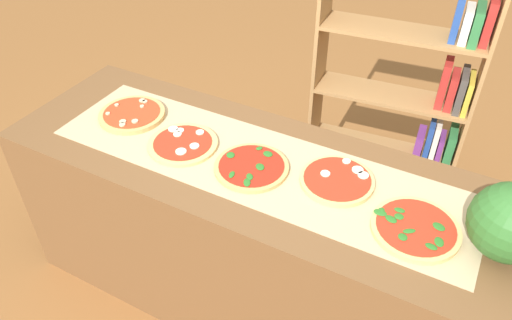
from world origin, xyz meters
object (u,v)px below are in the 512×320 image
at_px(pizza_mozzarella_1, 183,144).
at_px(bookshelf, 411,105).
at_px(pizza_spinach_2, 251,167).
at_px(pizza_mozzarella_3, 337,180).
at_px(pizza_mushroom_0, 132,114).
at_px(pizza_spinach_4, 415,228).
at_px(watermelon, 510,223).

relative_size(pizza_mozzarella_1, bookshelf, 0.20).
bearing_deg(pizza_spinach_2, pizza_mozzarella_3, 14.67).
bearing_deg(pizza_mozzarella_1, pizza_mushroom_0, 167.99).
height_order(pizza_mushroom_0, bookshelf, bookshelf).
distance_m(pizza_mozzarella_3, pizza_spinach_4, 0.35).
height_order(pizza_spinach_2, pizza_mozzarella_3, pizza_mozzarella_3).
distance_m(pizza_spinach_4, watermelon, 0.30).
distance_m(watermelon, bookshelf, 1.21).
relative_size(pizza_spinach_2, pizza_mozzarella_3, 1.04).
xyz_separation_m(pizza_spinach_4, watermelon, (0.27, 0.04, 0.12)).
xyz_separation_m(pizza_mozzarella_3, watermelon, (0.61, -0.07, 0.12)).
bearing_deg(pizza_mozzarella_1, pizza_mozzarella_3, 7.57).
bearing_deg(pizza_spinach_4, pizza_spinach_2, 177.88).
relative_size(pizza_mushroom_0, pizza_mozzarella_1, 1.01).
bearing_deg(pizza_spinach_2, pizza_mushroom_0, 174.05).
xyz_separation_m(pizza_spinach_2, bookshelf, (0.41, 1.06, -0.18)).
bearing_deg(pizza_mozzarella_3, pizza_spinach_2, -165.33).
relative_size(pizza_mushroom_0, pizza_spinach_4, 0.97).
relative_size(pizza_mushroom_0, bookshelf, 0.20).
distance_m(pizza_mozzarella_1, pizza_spinach_4, 1.01).
xyz_separation_m(pizza_mushroom_0, bookshelf, (1.09, 0.99, -0.18)).
xyz_separation_m(pizza_mushroom_0, watermelon, (1.62, -0.05, 0.12)).
bearing_deg(watermelon, pizza_mushroom_0, 178.21).
relative_size(pizza_mozzarella_3, watermelon, 1.09).
distance_m(pizza_mushroom_0, bookshelf, 1.48).
relative_size(pizza_mozzarella_3, pizza_spinach_4, 0.94).
xyz_separation_m(pizza_mozzarella_3, bookshelf, (0.08, 0.98, -0.18)).
distance_m(pizza_mozzarella_1, watermelon, 1.29).
xyz_separation_m(pizza_mushroom_0, pizza_mozzarella_1, (0.34, -0.07, -0.00)).
relative_size(pizza_spinach_2, pizza_spinach_4, 0.97).
xyz_separation_m(pizza_mozzarella_1, watermelon, (1.28, 0.02, 0.12)).
bearing_deg(pizza_spinach_4, pizza_mozzarella_3, 161.36).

